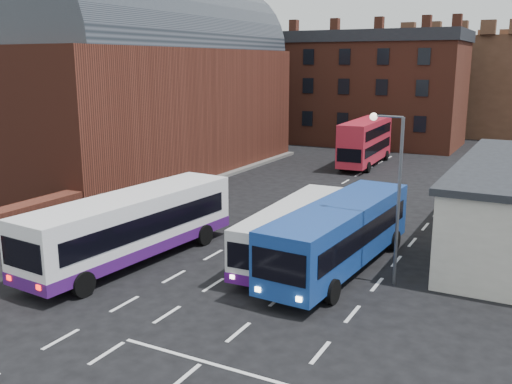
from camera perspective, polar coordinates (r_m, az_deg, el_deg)
The scene contains 10 objects.
ground at distance 23.30m, azimuth -11.72°, elevation -10.20°, with size 180.00×180.00×0.00m, color black.
railway_station at distance 47.56m, azimuth -10.61°, elevation 11.02°, with size 12.00×28.00×16.00m.
forecourt_wall at distance 31.37m, azimuth -24.03°, elevation -3.27°, with size 1.20×10.00×1.80m, color #602B1E.
brick_terrace at distance 65.56m, azimuth 10.21°, elevation 9.64°, with size 22.00×10.00×11.00m, color brown.
castle_keep at distance 82.81m, azimuth 22.62°, elevation 9.86°, with size 22.00×22.00×12.00m, color brown.
bus_white_outbound at distance 26.70m, azimuth -12.28°, elevation -2.99°, with size 3.65×11.70×3.14m.
bus_white_inbound at distance 26.36m, azimuth 3.92°, elevation -3.65°, with size 2.67×9.60×2.60m.
bus_blue at distance 25.26m, azimuth 8.39°, elevation -3.95°, with size 3.32×11.13×3.00m.
bus_red_double at distance 51.29m, azimuth 10.88°, elevation 4.97°, with size 2.87×10.14×4.02m.
street_lamp at distance 23.54m, azimuth 13.59°, elevation 0.81°, with size 1.43×0.32×7.04m.
Camera 1 is at (13.88, -16.38, 9.05)m, focal length 40.00 mm.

